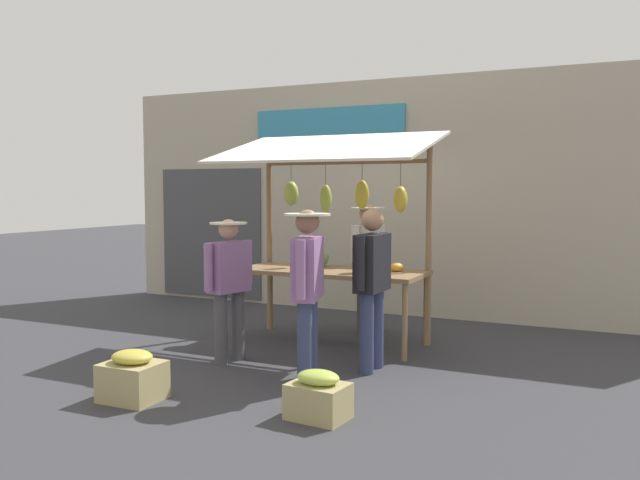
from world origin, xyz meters
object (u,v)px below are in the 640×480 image
(shopper_with_shopping_bag, at_px, (229,280))
(produce_crate_near, at_px, (132,377))
(shopper_with_ponytail, at_px, (372,278))
(produce_crate_side, at_px, (318,397))
(vendor_with_sunhat, at_px, (368,257))
(market_stall, at_px, (333,214))
(shopper_in_striped_shirt, at_px, (308,282))

(shopper_with_shopping_bag, distance_m, produce_crate_near, 1.61)
(shopper_with_ponytail, relative_size, produce_crate_near, 3.30)
(produce_crate_side, bearing_deg, shopper_with_shopping_bag, -36.49)
(vendor_with_sunhat, bearing_deg, market_stall, -4.94)
(shopper_with_ponytail, relative_size, produce_crate_side, 3.30)
(vendor_with_sunhat, height_order, produce_crate_near, vendor_with_sunhat)
(vendor_with_sunhat, bearing_deg, produce_crate_near, -5.57)
(vendor_with_sunhat, relative_size, shopper_with_ponytail, 1.00)
(market_stall, xyz_separation_m, produce_crate_side, (-0.99, 2.45, -1.36))
(shopper_with_shopping_bag, distance_m, produce_crate_side, 2.13)
(shopper_with_shopping_bag, height_order, shopper_with_ponytail, shopper_with_ponytail)
(shopper_in_striped_shirt, relative_size, shopper_with_ponytail, 1.00)
(vendor_with_sunhat, bearing_deg, shopper_in_striped_shirt, 16.15)
(shopper_with_ponytail, bearing_deg, shopper_in_striped_shirt, 155.63)
(market_stall, relative_size, produce_crate_near, 5.06)
(shopper_in_striped_shirt, xyz_separation_m, produce_crate_side, (-0.48, 0.78, -0.79))
(produce_crate_near, bearing_deg, vendor_with_sunhat, -103.50)
(shopper_in_striped_shirt, bearing_deg, shopper_with_shopping_bag, 54.63)
(shopper_with_ponytail, bearing_deg, produce_crate_side, -174.16)
(shopper_in_striped_shirt, bearing_deg, produce_crate_near, 116.64)
(shopper_in_striped_shirt, distance_m, shopper_with_ponytail, 0.82)
(produce_crate_near, relative_size, produce_crate_side, 1.00)
(market_stall, distance_m, shopper_with_ponytail, 1.40)
(market_stall, xyz_separation_m, vendor_with_sunhat, (-0.16, -0.72, -0.57))
(market_stall, height_order, produce_crate_near, market_stall)
(market_stall, relative_size, produce_crate_side, 5.06)
(shopper_with_ponytail, xyz_separation_m, produce_crate_near, (1.52, 1.79, -0.74))
(shopper_with_ponytail, distance_m, produce_crate_side, 1.71)
(market_stall, bearing_deg, produce_crate_side, 112.03)
(vendor_with_sunhat, height_order, shopper_with_ponytail, shopper_with_ponytail)
(shopper_in_striped_shirt, xyz_separation_m, shopper_with_ponytail, (-0.35, -0.74, -0.03))
(shopper_with_shopping_bag, xyz_separation_m, produce_crate_side, (-1.62, 1.20, -0.70))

